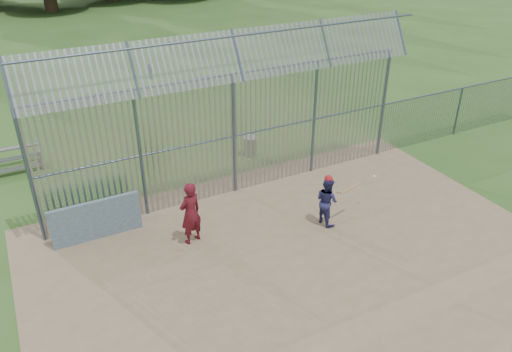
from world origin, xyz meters
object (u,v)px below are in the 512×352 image
dugout_wall (96,220)px  trash_can (250,146)px  onlooker (190,213)px  batter (327,201)px

dugout_wall → trash_can: bearing=23.7°
onlooker → trash_can: 5.75m
batter → trash_can: (0.06, 5.09, -0.39)m
dugout_wall → trash_can: 6.84m
trash_can → batter: bearing=-90.7°
batter → onlooker: bearing=69.7°
batter → onlooker: (-3.88, 0.95, 0.19)m
dugout_wall → onlooker: bearing=-31.1°
onlooker → trash_can: onlooker is taller
dugout_wall → trash_can: (6.26, 2.75, -0.24)m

